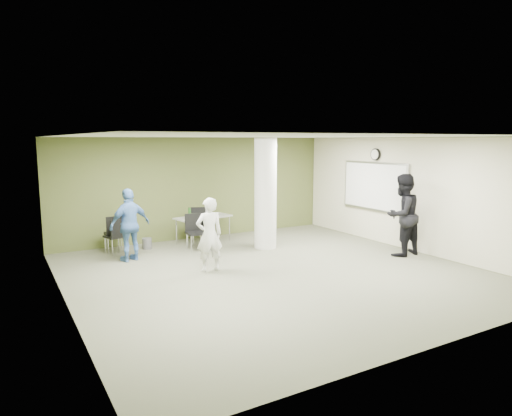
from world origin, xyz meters
TOP-DOWN VIEW (x-y plane):
  - floor at (0.00, 0.00)m, footprint 8.00×8.00m
  - ceiling at (0.00, 0.00)m, footprint 8.00×8.00m
  - wall_back at (0.00, 4.00)m, footprint 8.00×2.80m
  - wall_left at (-4.00, 0.00)m, footprint 0.02×8.00m
  - wall_right_cream at (4.00, 0.00)m, footprint 0.02×8.00m
  - column at (1.00, 2.00)m, footprint 0.56×0.56m
  - whiteboard at (3.92, 1.20)m, footprint 0.05×2.30m
  - wall_clock at (3.92, 1.20)m, footprint 0.06×0.32m
  - folding_table at (-0.15, 3.32)m, footprint 1.60×0.93m
  - wastebasket at (-1.67, 3.37)m, footprint 0.24×0.24m
  - chair_back_left at (-2.44, 3.45)m, footprint 0.47×0.47m
  - chair_back_right at (-2.45, 3.21)m, footprint 0.53×0.53m
  - chair_table_left at (-0.65, 2.68)m, footprint 0.48×0.48m
  - chair_table_right at (-0.25, 3.28)m, footprint 0.61×0.61m
  - woman_white at (-1.10, 0.77)m, footprint 0.60×0.42m
  - man_black at (3.40, -0.29)m, footprint 1.00×0.81m
  - man_blue at (-2.32, 2.43)m, footprint 1.04×0.65m

SIDE VIEW (x-z plane):
  - floor at x=0.00m, z-range 0.00..0.00m
  - wastebasket at x=-1.67m, z-range 0.00..0.27m
  - chair_back_right at x=-2.45m, z-range 0.07..0.93m
  - chair_back_left at x=-2.44m, z-range 0.07..0.98m
  - chair_table_left at x=-0.65m, z-range 0.07..0.98m
  - chair_table_right at x=-0.25m, z-range 0.08..1.04m
  - folding_table at x=-0.15m, z-range 0.18..1.15m
  - woman_white at x=-1.10m, z-range 0.00..1.56m
  - man_blue at x=-2.32m, z-range 0.00..1.66m
  - man_black at x=3.40m, z-range 0.00..1.95m
  - wall_back at x=0.00m, z-range 1.39..1.41m
  - wall_left at x=-4.00m, z-range 0.00..2.80m
  - wall_right_cream at x=4.00m, z-range 0.00..2.80m
  - column at x=1.00m, z-range 0.00..2.80m
  - whiteboard at x=3.92m, z-range 0.85..2.15m
  - wall_clock at x=3.92m, z-range 2.19..2.51m
  - ceiling at x=0.00m, z-range 2.80..2.80m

